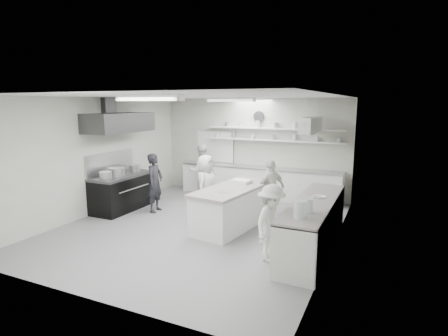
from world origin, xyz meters
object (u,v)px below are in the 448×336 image
at_px(prep_island, 234,207).
at_px(right_counter, 313,226).
at_px(back_counter, 258,182).
at_px(cook_back, 201,171).
at_px(stove, 123,193).
at_px(cook_stove, 155,183).

bearing_deg(prep_island, right_counter, -9.97).
height_order(back_counter, prep_island, back_counter).
bearing_deg(cook_back, right_counter, 105.03).
height_order(stove, cook_stove, cook_stove).
relative_size(stove, cook_back, 1.11).
bearing_deg(prep_island, cook_back, 141.70).
distance_m(back_counter, right_counter, 4.13).
bearing_deg(cook_stove, back_counter, -42.66).
bearing_deg(cook_back, prep_island, 93.17).
distance_m(cook_stove, cook_back, 1.91).
bearing_deg(back_counter, stove, -136.01).
xyz_separation_m(right_counter, cook_stove, (-4.32, 0.80, 0.31)).
relative_size(right_counter, prep_island, 1.36).
height_order(back_counter, cook_back, cook_back).
distance_m(stove, right_counter, 5.28).
relative_size(cook_stove, cook_back, 0.96).
bearing_deg(right_counter, back_counter, 124.65).
distance_m(right_counter, prep_island, 2.06).
height_order(cook_stove, cook_back, cook_back).
bearing_deg(cook_stove, stove, 96.55).
xyz_separation_m(stove, right_counter, (5.25, -0.60, 0.02)).
bearing_deg(cook_back, cook_stove, 37.63).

